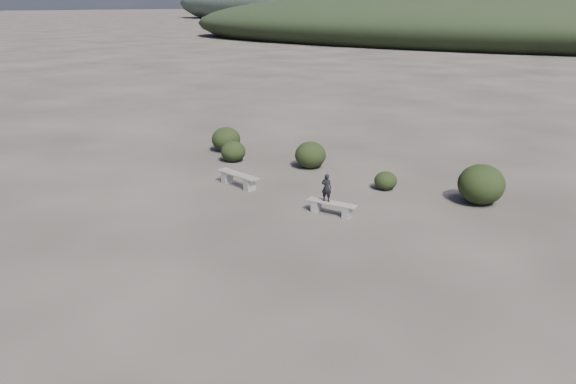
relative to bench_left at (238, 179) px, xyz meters
The scene contains 9 objects.
ground 6.47m from the bench_left, 62.16° to the right, with size 1200.00×1200.00×0.00m, color #312B26.
bench_left is the anchor object (origin of this frame).
bench_right 4.48m from the bench_left, ahead, with size 1.72×0.46×0.43m.
seated_person 4.33m from the bench_left, ahead, with size 0.34×0.22×0.94m, color black.
shrub_a 3.65m from the bench_left, 132.25° to the left, with size 1.10×1.10×0.90m, color black.
shrub_b 3.84m from the bench_left, 76.32° to the left, with size 1.31×1.31×1.12m, color black.
shrub_c 5.55m from the bench_left, 30.43° to the left, with size 0.85×0.85×0.68m, color black.
shrub_d 8.78m from the bench_left, 21.51° to the left, with size 1.59×1.59×1.39m, color black.
shrub_f 5.53m from the bench_left, 134.73° to the left, with size 1.35×1.35×1.14m, color black.
Camera 1 is at (9.96, -10.03, 6.58)m, focal length 35.00 mm.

